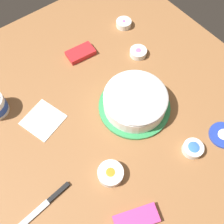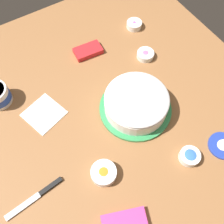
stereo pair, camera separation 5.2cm
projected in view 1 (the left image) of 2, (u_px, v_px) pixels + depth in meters
The scene contains 11 objects.
ground_plane at pixel (100, 121), 1.10m from camera, with size 1.54×1.54×0.00m, color #936038.
frosted_cake at pixel (135, 101), 1.09m from camera, with size 0.32×0.32×0.11m.
frosting_tub_lid at pixel (223, 135), 1.06m from camera, with size 0.12×0.12×0.02m.
spreading_knife at pixel (48, 202), 0.93m from camera, with size 0.24×0.04×0.01m.
sprinkle_bowl_rainbow at pixel (124, 23), 1.35m from camera, with size 0.08×0.08×0.03m.
sprinkle_bowl_orange at pixel (111, 173), 0.97m from camera, with size 0.10×0.10×0.04m.
sprinkle_bowl_pink at pixel (138, 52), 1.26m from camera, with size 0.08×0.08×0.03m.
sprinkle_bowl_blue at pixel (193, 148), 1.02m from camera, with size 0.08×0.08×0.04m.
candy_box_lower at pixel (136, 219), 0.90m from camera, with size 0.16×0.07×0.03m, color #E53D8E.
candy_box_upper at pixel (81, 53), 1.26m from camera, with size 0.14×0.08×0.03m, color red.
paper_napkin at pixel (43, 120), 1.10m from camera, with size 0.15×0.15×0.01m, color white.
Camera 1 is at (0.26, 0.42, 0.98)m, focal length 40.92 mm.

